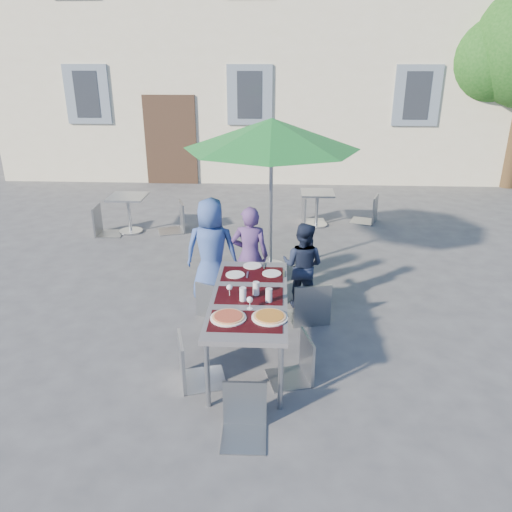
# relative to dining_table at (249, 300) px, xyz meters

# --- Properties ---
(ground) EXTENTS (90.00, 90.00, 0.00)m
(ground) POSITION_rel_dining_table_xyz_m (-0.48, 0.43, -0.70)
(ground) COLOR #444547
(ground) RESTS_ON ground
(dining_table) EXTENTS (0.80, 1.85, 0.76)m
(dining_table) POSITION_rel_dining_table_xyz_m (0.00, 0.00, 0.00)
(dining_table) COLOR #434347
(dining_table) RESTS_ON ground
(pizza_near_left) EXTENTS (0.35, 0.35, 0.03)m
(pizza_near_left) POSITION_rel_dining_table_xyz_m (-0.17, -0.50, 0.07)
(pizza_near_left) COLOR white
(pizza_near_left) RESTS_ON dining_table
(pizza_near_right) EXTENTS (0.35, 0.35, 0.03)m
(pizza_near_right) POSITION_rel_dining_table_xyz_m (0.23, -0.48, 0.07)
(pizza_near_right) COLOR white
(pizza_near_right) RESTS_ON dining_table
(glassware) EXTENTS (0.48, 0.37, 0.15)m
(glassware) POSITION_rel_dining_table_xyz_m (0.04, -0.09, 0.13)
(glassware) COLOR silver
(glassware) RESTS_ON dining_table
(place_settings) EXTENTS (0.68, 0.49, 0.01)m
(place_settings) POSITION_rel_dining_table_xyz_m (0.01, 0.62, 0.06)
(place_settings) COLOR white
(place_settings) RESTS_ON dining_table
(child_0) EXTENTS (0.69, 0.45, 1.42)m
(child_0) POSITION_rel_dining_table_xyz_m (-0.59, 1.38, 0.01)
(child_0) COLOR #365195
(child_0) RESTS_ON ground
(child_1) EXTENTS (0.50, 0.33, 1.34)m
(child_1) POSITION_rel_dining_table_xyz_m (-0.07, 1.31, -0.03)
(child_1) COLOR #4F346C
(child_1) RESTS_ON ground
(child_2) EXTENTS (0.64, 0.50, 1.16)m
(child_2) POSITION_rel_dining_table_xyz_m (0.61, 1.24, -0.12)
(child_2) COLOR #192137
(child_2) RESTS_ON ground
(chair_0) EXTENTS (0.52, 0.52, 0.90)m
(chair_0) POSITION_rel_dining_table_xyz_m (-0.52, 0.92, -0.17)
(chair_0) COLOR gray
(chair_0) RESTS_ON ground
(chair_1) EXTENTS (0.46, 0.47, 0.89)m
(chair_1) POSITION_rel_dining_table_xyz_m (-0.14, 1.10, -0.18)
(chair_1) COLOR gray
(chair_1) RESTS_ON ground
(chair_2) EXTENTS (0.55, 0.56, 1.04)m
(chair_2) POSITION_rel_dining_table_xyz_m (0.70, 0.80, -0.08)
(chair_2) COLOR gray
(chair_2) RESTS_ON ground
(chair_3) EXTENTS (0.54, 0.54, 0.99)m
(chair_3) POSITION_rel_dining_table_xyz_m (-0.55, -0.50, -0.12)
(chair_3) COLOR #93989E
(chair_3) RESTS_ON ground
(chair_4) EXTENTS (0.50, 0.50, 0.92)m
(chair_4) POSITION_rel_dining_table_xyz_m (0.52, -0.38, -0.16)
(chair_4) COLOR #90959B
(chair_4) RESTS_ON ground
(chair_5) EXTENTS (0.40, 0.40, 0.88)m
(chair_5) POSITION_rel_dining_table_xyz_m (0.03, -1.20, -0.18)
(chair_5) COLOR gray
(chair_5) RESTS_ON ground
(patio_umbrella) EXTENTS (2.50, 2.50, 2.30)m
(patio_umbrella) POSITION_rel_dining_table_xyz_m (0.17, 2.36, 1.38)
(patio_umbrella) COLOR #A7AAAF
(patio_umbrella) RESTS_ON ground
(cafe_table_0) EXTENTS (0.66, 0.66, 0.71)m
(cafe_table_0) POSITION_rel_dining_table_xyz_m (-2.50, 4.05, -0.23)
(cafe_table_0) COLOR #A7AAAF
(cafe_table_0) RESTS_ON ground
(bg_chair_l_0) EXTENTS (0.48, 0.48, 1.03)m
(bg_chair_l_0) POSITION_rel_dining_table_xyz_m (-2.95, 3.91, -0.09)
(bg_chair_l_0) COLOR gray
(bg_chair_l_0) RESTS_ON ground
(bg_chair_r_0) EXTENTS (0.60, 0.59, 1.06)m
(bg_chair_r_0) POSITION_rel_dining_table_xyz_m (-1.64, 4.16, -0.07)
(bg_chair_r_0) COLOR gray
(bg_chair_r_0) RESTS_ON ground
(cafe_table_1) EXTENTS (0.63, 0.63, 0.67)m
(cafe_table_1) POSITION_rel_dining_table_xyz_m (1.02, 4.62, -0.26)
(cafe_table_1) COLOR #A7AAAF
(cafe_table_1) RESTS_ON ground
(bg_chair_l_1) EXTENTS (0.50, 0.49, 1.02)m
(bg_chair_l_1) POSITION_rel_dining_table_xyz_m (0.88, 4.80, -0.09)
(bg_chair_l_1) COLOR #93989E
(bg_chair_l_1) RESTS_ON ground
(bg_chair_r_1) EXTENTS (0.59, 0.59, 1.04)m
(bg_chair_r_1) POSITION_rel_dining_table_xyz_m (2.08, 4.87, -0.08)
(bg_chair_r_1) COLOR gray
(bg_chair_r_1) RESTS_ON ground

